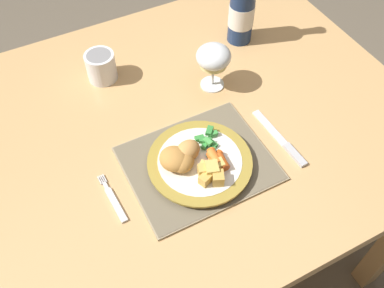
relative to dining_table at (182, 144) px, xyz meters
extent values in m
plane|color=brown|center=(0.00, 0.00, -0.64)|extent=(6.00, 6.00, 0.00)
cube|color=tan|center=(0.00, 0.00, 0.08)|extent=(1.16, 0.91, 0.04)
cube|color=tan|center=(0.52, 0.40, -0.29)|extent=(0.06, 0.06, 0.70)
cube|color=gray|center=(-0.03, -0.14, 0.10)|extent=(0.32, 0.26, 0.01)
cube|color=#6B604A|center=(-0.03, -0.14, 0.10)|extent=(0.31, 0.25, 0.00)
cylinder|color=white|center=(-0.03, -0.15, 0.11)|extent=(0.19, 0.19, 0.01)
cylinder|color=olive|center=(-0.03, -0.15, 0.12)|extent=(0.23, 0.23, 0.01)
cylinder|color=white|center=(-0.03, -0.15, 0.12)|extent=(0.19, 0.19, 0.00)
ellipsoid|color=#B77F3D|center=(-0.07, -0.14, 0.14)|extent=(0.07, 0.07, 0.04)
ellipsoid|color=#B77F3D|center=(-0.08, -0.13, 0.14)|extent=(0.08, 0.09, 0.04)
ellipsoid|color=tan|center=(-0.05, -0.12, 0.14)|extent=(0.07, 0.07, 0.04)
cube|color=#338438|center=(0.00, -0.15, 0.13)|extent=(0.02, 0.02, 0.01)
cube|color=#338438|center=(0.00, -0.12, 0.13)|extent=(0.02, 0.02, 0.01)
cube|color=#338438|center=(0.01, -0.11, 0.13)|extent=(0.03, 0.03, 0.01)
cube|color=#4CA84C|center=(0.01, -0.12, 0.14)|extent=(0.02, 0.02, 0.01)
cube|color=#338438|center=(0.00, -0.09, 0.13)|extent=(0.02, 0.02, 0.01)
cube|color=green|center=(0.03, -0.10, 0.13)|extent=(0.02, 0.01, 0.01)
cube|color=green|center=(0.01, -0.14, 0.13)|extent=(0.02, 0.02, 0.01)
cube|color=#338438|center=(0.03, -0.09, 0.13)|extent=(0.03, 0.03, 0.01)
cube|color=#338438|center=(0.02, -0.12, 0.13)|extent=(0.02, 0.03, 0.01)
cylinder|color=orange|center=(0.00, -0.16, 0.13)|extent=(0.03, 0.04, 0.02)
cylinder|color=orange|center=(0.00, -0.17, 0.13)|extent=(0.04, 0.04, 0.02)
cylinder|color=#CC5119|center=(0.01, -0.18, 0.13)|extent=(0.02, 0.04, 0.02)
cylinder|color=orange|center=(0.00, -0.16, 0.13)|extent=(0.02, 0.04, 0.02)
cylinder|color=#CC5119|center=(0.00, -0.16, 0.13)|extent=(0.05, 0.03, 0.02)
cube|color=silver|center=(-0.23, -0.15, 0.10)|extent=(0.02, 0.09, 0.01)
cube|color=silver|center=(-0.23, -0.10, 0.10)|extent=(0.01, 0.02, 0.01)
cube|color=silver|center=(-0.23, -0.08, 0.10)|extent=(0.00, 0.02, 0.00)
cube|color=silver|center=(-0.23, -0.08, 0.10)|extent=(0.00, 0.02, 0.00)
cube|color=silver|center=(-0.23, -0.08, 0.10)|extent=(0.00, 0.02, 0.00)
cube|color=silver|center=(-0.24, -0.08, 0.10)|extent=(0.00, 0.02, 0.00)
cube|color=silver|center=(0.18, -0.12, 0.10)|extent=(0.02, 0.12, 0.00)
cube|color=#B2B2B7|center=(0.18, -0.22, 0.10)|extent=(0.02, 0.07, 0.01)
cylinder|color=silver|center=(0.13, 0.07, 0.10)|extent=(0.06, 0.06, 0.00)
cylinder|color=silver|center=(0.13, 0.07, 0.13)|extent=(0.01, 0.01, 0.06)
ellipsoid|color=silver|center=(0.13, 0.07, 0.19)|extent=(0.09, 0.09, 0.06)
cylinder|color=#E0D684|center=(0.13, 0.07, 0.18)|extent=(0.07, 0.07, 0.03)
cylinder|color=navy|center=(0.29, 0.20, 0.19)|extent=(0.07, 0.07, 0.18)
cylinder|color=white|center=(0.29, 0.20, 0.18)|extent=(0.07, 0.07, 0.06)
cube|color=gold|center=(-0.04, -0.20, 0.13)|extent=(0.03, 0.03, 0.02)
cube|color=#DBB256|center=(-0.03, -0.18, 0.13)|extent=(0.03, 0.03, 0.02)
cube|color=#DBB256|center=(0.00, -0.18, 0.13)|extent=(0.02, 0.02, 0.02)
cube|color=gold|center=(-0.02, -0.21, 0.14)|extent=(0.03, 0.03, 0.03)
cube|color=#DBB256|center=(-0.02, -0.19, 0.14)|extent=(0.04, 0.04, 0.03)
cube|color=gold|center=(-0.04, -0.18, 0.14)|extent=(0.03, 0.03, 0.03)
cylinder|color=white|center=(-0.12, 0.23, 0.13)|extent=(0.08, 0.08, 0.08)
cylinder|color=gray|center=(-0.12, 0.23, 0.17)|extent=(0.06, 0.06, 0.01)
camera|label=1|loc=(-0.29, -0.62, 0.88)|focal=40.00mm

